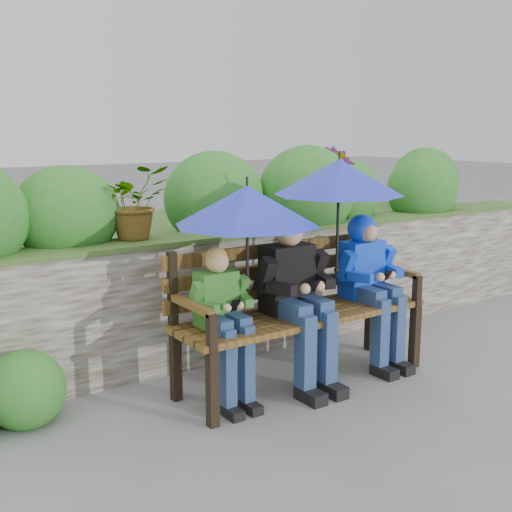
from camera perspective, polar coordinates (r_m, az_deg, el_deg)
ground at (r=4.83m, az=0.69°, el=-11.31°), size 60.00×60.00×0.00m
garden_backdrop at (r=5.90m, az=-8.89°, el=-0.65°), size 8.00×2.86×1.78m
park_bench at (r=4.76m, az=3.58°, el=-4.12°), size 1.98×0.58×1.05m
boy_left at (r=4.31m, az=-2.91°, el=-5.21°), size 0.41×0.48×1.08m
boy_middle at (r=4.60m, az=3.60°, el=-3.16°), size 0.55×0.64×1.26m
boy_right at (r=5.10m, az=10.08°, el=-1.71°), size 0.50×0.61×1.20m
umbrella_left at (r=4.29m, az=-0.80°, el=4.48°), size 1.00×1.00×0.79m
umbrella_right at (r=4.82m, az=7.38°, el=6.95°), size 0.97×0.97×0.92m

